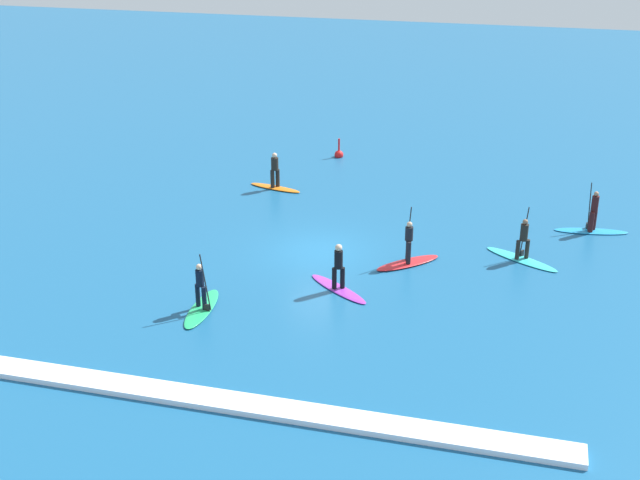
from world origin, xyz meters
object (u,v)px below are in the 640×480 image
Objects in this scene: marker_buoy at (339,154)px; surfer_on_green_board at (201,301)px; surfer_on_blue_board at (592,222)px; surfer_on_purple_board at (338,277)px; surfer_on_orange_board at (275,178)px; surfer_on_teal_board at (522,250)px; surfer_on_red_board at (408,255)px.

surfer_on_green_board is at bearing -91.90° from marker_buoy.
surfer_on_purple_board is at bearing 32.83° from surfer_on_blue_board.
surfer_on_green_board reaches higher than surfer_on_blue_board.
surfer_on_blue_board is at bearing -101.66° from surfer_on_purple_board.
marker_buoy is at bearing -94.01° from surfer_on_orange_board.
surfer_on_blue_board is 2.75× the size of marker_buoy.
surfer_on_teal_board reaches higher than surfer_on_purple_board.
surfer_on_blue_board is (2.78, 3.67, 0.02)m from surfer_on_teal_board.
surfer_on_red_board is at bearing 151.43° from surfer_on_orange_board.
surfer_on_orange_board is 0.89× the size of surfer_on_blue_board.
surfer_on_teal_board is 1.12× the size of surfer_on_purple_board.
surfer_on_red_board is 13.87m from marker_buoy.
surfer_on_red_board is (7.59, -6.95, -0.14)m from surfer_on_orange_board.
marker_buoy is (-10.04, 11.12, -0.28)m from surfer_on_teal_board.
surfer_on_red_board is at bearing 127.72° from surfer_on_green_board.
surfer_on_teal_board is at bearing 120.16° from surfer_on_green_board.
surfer_on_orange_board is 1.01× the size of surfer_on_purple_board.
surfer_on_orange_board is 12.54m from surfer_on_green_board.
surfer_on_red_board is (2.11, 2.84, -0.12)m from surfer_on_purple_board.
surfer_on_red_board reaches higher than surfer_on_orange_board.
surfer_on_teal_board is (11.88, -5.44, -0.10)m from surfer_on_orange_board.
surfer_on_teal_board is 4.60m from surfer_on_blue_board.
marker_buoy is (0.60, 18.16, -0.20)m from surfer_on_green_board.
marker_buoy is at bearing 174.79° from surfer_on_green_board.
surfer_on_teal_board is 14.99m from marker_buoy.
surfer_on_blue_board is 1.23× the size of surfer_on_red_board.
surfer_on_purple_board is (-6.40, -4.34, 0.08)m from surfer_on_teal_board.
marker_buoy is at bearing 71.35° from surfer_on_red_board.
surfer_on_green_board is at bearing 69.67° from surfer_on_purple_board.
surfer_on_red_board is 0.86× the size of surfer_on_green_board.
surfer_on_purple_board is at bearing 133.13° from surfer_on_orange_board.
surfer_on_purple_board is 5.04m from surfer_on_green_board.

